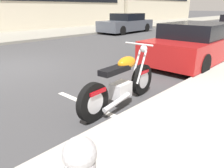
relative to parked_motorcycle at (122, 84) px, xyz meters
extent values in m
plane|color=#3D3D3F|center=(-0.44, 4.33, -0.44)|extent=(260.00, 260.00, 0.00)
cube|color=gray|center=(11.56, 11.45, -0.37)|extent=(120.00, 5.00, 0.14)
cube|color=silver|center=(-0.44, 0.31, -0.43)|extent=(0.12, 2.20, 0.01)
cylinder|color=black|center=(0.74, 0.06, -0.11)|extent=(0.67, 0.16, 0.66)
cylinder|color=silver|center=(0.74, 0.06, -0.11)|extent=(0.37, 0.15, 0.36)
cylinder|color=black|center=(-0.78, -0.06, -0.11)|extent=(0.67, 0.16, 0.66)
cylinder|color=silver|center=(-0.78, -0.06, -0.11)|extent=(0.37, 0.15, 0.36)
cube|color=silver|center=(-0.02, 0.00, -0.12)|extent=(0.42, 0.29, 0.30)
cube|color=black|center=(-0.20, -0.01, 0.31)|extent=(0.69, 0.27, 0.10)
ellipsoid|color=orange|center=(0.16, 0.02, 0.37)|extent=(0.50, 0.28, 0.24)
cube|color=#B20C14|center=(-0.73, -0.05, 0.08)|extent=(0.37, 0.21, 0.06)
cube|color=#B20C14|center=(0.72, 0.06, 0.08)|extent=(0.33, 0.18, 0.06)
cylinder|color=silver|center=(0.58, 0.12, 0.21)|extent=(0.34, 0.07, 0.65)
cylinder|color=silver|center=(0.59, -0.02, 0.21)|extent=(0.34, 0.07, 0.65)
cylinder|color=silver|center=(0.56, 0.05, 0.67)|extent=(0.08, 0.62, 0.04)
sphere|color=silver|center=(0.76, 0.06, 0.55)|extent=(0.15, 0.15, 0.15)
cylinder|color=silver|center=(-0.31, -0.16, -0.22)|extent=(0.71, 0.14, 0.16)
cube|color=#AD1919|center=(4.46, 0.46, 0.07)|extent=(4.49, 1.84, 0.70)
cube|color=black|center=(4.33, 0.46, 0.65)|extent=(2.32, 1.69, 0.46)
cylinder|color=black|center=(5.95, 1.29, -0.13)|extent=(0.62, 0.22, 0.62)
cylinder|color=black|center=(2.98, 1.30, -0.13)|extent=(0.62, 0.22, 0.62)
cylinder|color=black|center=(2.98, -0.37, -0.13)|extent=(0.62, 0.22, 0.62)
cylinder|color=black|center=(8.87, 1.35, -0.13)|extent=(0.63, 0.26, 0.62)
cube|color=#4C515B|center=(10.15, 8.25, 0.09)|extent=(4.73, 2.01, 0.73)
cube|color=black|center=(10.31, 8.26, 0.70)|extent=(2.23, 1.76, 0.50)
cylinder|color=black|center=(8.65, 7.36, -0.13)|extent=(0.63, 0.25, 0.62)
cylinder|color=black|center=(8.58, 9.02, -0.13)|extent=(0.63, 0.25, 0.62)
cylinder|color=black|center=(11.72, 7.48, -0.13)|extent=(0.63, 0.25, 0.62)
cylinder|color=black|center=(11.65, 9.14, -0.13)|extent=(0.63, 0.25, 0.62)
sphere|color=#B7B7BC|center=(-2.19, -1.49, 0.41)|extent=(0.24, 0.24, 0.24)
camera|label=1|loc=(-2.95, -2.50, 1.35)|focal=35.01mm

